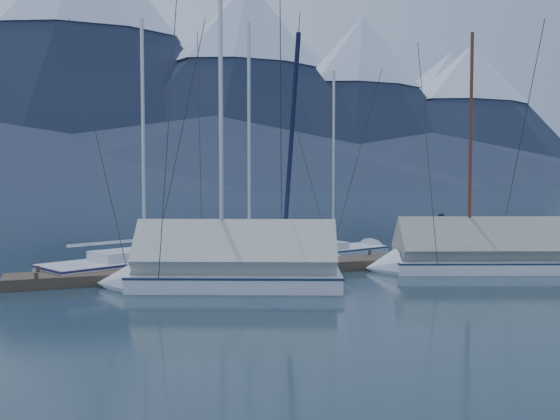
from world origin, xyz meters
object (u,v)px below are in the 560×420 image
object	(u,v)px
sailboat_open_mid	(263,261)
person	(441,233)
sailboat_open_left	(157,264)
sailboat_open_right	(341,253)
sailboat_covered_near	(464,258)
sailboat_covered_far	(217,271)

from	to	relation	value
sailboat_open_mid	person	xyz separation A→B (m)	(7.06, -1.40, 0.96)
sailboat_open_left	sailboat_open_right	size ratio (longest dim) A/B	1.15
sailboat_covered_near	sailboat_open_left	bearing A→B (deg)	156.53
sailboat_open_right	sailboat_covered_near	bearing A→B (deg)	-64.79
sailboat_open_left	sailboat_open_mid	world-z (taller)	sailboat_open_mid
sailboat_open_mid	sailboat_covered_far	xyz separation A→B (m)	(-2.84, -3.93, 0.33)
sailboat_open_mid	sailboat_covered_near	size ratio (longest dim) A/B	1.07
sailboat_open_left	sailboat_covered_near	bearing A→B (deg)	-23.47
sailboat_open_mid	sailboat_open_right	distance (m)	4.07
sailboat_open_right	sailboat_open_left	bearing A→B (deg)	-175.35
sailboat_covered_far	sailboat_open_left	bearing A→B (deg)	103.76
sailboat_open_mid	sailboat_covered_near	xyz separation A→B (m)	(6.28, -3.87, 0.29)
sailboat_open_left	person	xyz separation A→B (m)	(10.99, -1.97, 0.96)
sailboat_open_mid	person	distance (m)	7.26
sailboat_covered_far	person	size ratio (longest dim) A/B	6.53
sailboat_open_left	sailboat_open_right	world-z (taller)	sailboat_open_left
sailboat_open_mid	sailboat_open_right	size ratio (longest dim) A/B	1.18
sailboat_open_mid	person	size ratio (longest dim) A/B	6.31
sailboat_covered_near	person	size ratio (longest dim) A/B	5.88
sailboat_open_right	sailboat_covered_near	size ratio (longest dim) A/B	0.91
sailboat_open_right	sailboat_covered_near	world-z (taller)	sailboat_covered_near
sailboat_open_left	sailboat_covered_far	size ratio (longest dim) A/B	0.95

